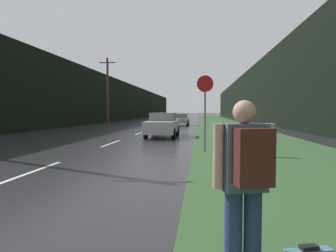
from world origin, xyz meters
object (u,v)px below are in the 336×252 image
at_px(hitchhiker_with_backpack, 245,179).
at_px(car_passing_near, 163,125).
at_px(stop_sign, 205,106).
at_px(car_passing_far, 180,119).
at_px(car_oncoming, 158,117).

xyz_separation_m(hitchhiker_with_backpack, car_passing_near, (-2.77, 15.90, -0.23)).
distance_m(stop_sign, hitchhiker_with_backpack, 9.00).
xyz_separation_m(stop_sign, car_passing_far, (-2.53, 22.33, -1.12)).
relative_size(stop_sign, car_passing_far, 0.68).
relative_size(car_passing_far, car_oncoming, 0.93).
bearing_deg(hitchhiker_with_backpack, stop_sign, 76.17).
distance_m(stop_sign, car_oncoming, 33.96).
bearing_deg(hitchhiker_with_backpack, car_passing_near, 84.51).
bearing_deg(car_passing_near, car_oncoming, -81.11).
height_order(car_passing_far, car_oncoming, car_oncoming).
relative_size(stop_sign, car_passing_near, 0.63).
bearing_deg(car_oncoming, car_passing_near, -81.11).
height_order(stop_sign, car_oncoming, stop_sign).
xyz_separation_m(stop_sign, car_passing_near, (-2.53, 6.95, -1.04)).
height_order(stop_sign, hitchhiker_with_backpack, stop_sign).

